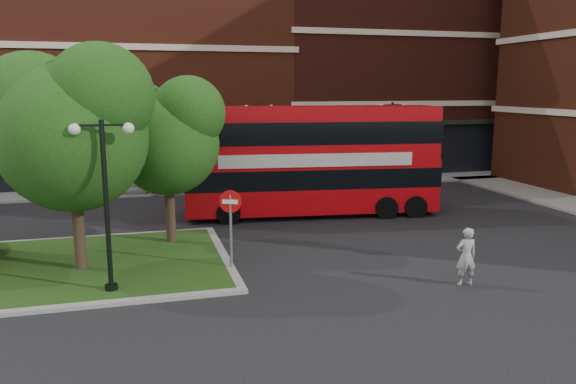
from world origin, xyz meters
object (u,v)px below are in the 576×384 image
object	(u,v)px
bus	(312,153)
car_silver	(130,181)
car_white	(312,177)
woman	(466,256)

from	to	relation	value
bus	car_silver	bearing A→B (deg)	144.52
bus	car_silver	xyz separation A→B (m)	(-8.20, 7.45, -2.15)
bus	car_silver	world-z (taller)	bus
car_silver	car_white	distance (m)	10.22
car_white	bus	bearing A→B (deg)	158.65
woman	car_silver	xyz separation A→B (m)	(-9.79, 17.76, -0.15)
woman	car_silver	bearing A→B (deg)	-57.22
car_silver	car_white	world-z (taller)	car_white
bus	car_white	size ratio (longest dim) A/B	2.51
car_white	car_silver	bearing A→B (deg)	78.06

